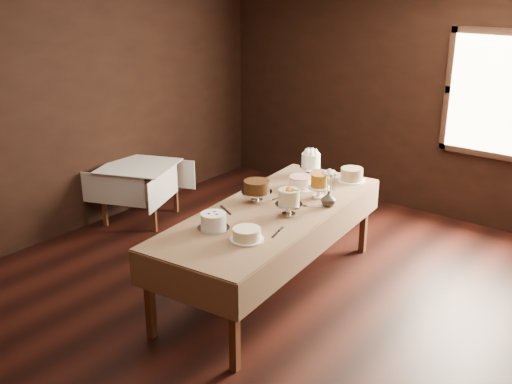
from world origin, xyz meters
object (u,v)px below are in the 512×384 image
object	(u,v)px
cake_server_c	(284,196)
cake_caramel	(319,187)
side_table	(139,171)
cake_flowers	(289,204)
cake_server_e	(228,212)
cake_lattice	(301,183)
cake_cream	(247,235)
cake_swirl	(213,222)
cake_server_d	(314,207)
flower_vase	(328,199)
cake_meringue	(311,165)
cake_server_b	(276,234)
cake_chocolate	(257,192)
display_table	(271,216)
cake_speckled	(352,175)

from	to	relation	value
cake_server_c	cake_caramel	bearing A→B (deg)	-55.33
side_table	cake_flowers	world-z (taller)	cake_flowers
cake_server_e	cake_lattice	bearing A→B (deg)	107.99
cake_lattice	cake_cream	size ratio (longest dim) A/B	1.06
cake_swirl	cake_lattice	bearing A→B (deg)	89.93
cake_server_d	flower_vase	bearing A→B (deg)	19.81
cake_meringue	cake_server_b	distance (m)	1.62
cake_caramel	cake_cream	size ratio (longest dim) A/B	0.87
cake_lattice	cake_chocolate	distance (m)	0.59
cake_flowers	flower_vase	size ratio (longest dim) A/B	1.78
cake_server_d	cake_meringue	bearing A→B (deg)	97.80
cake_caramel	flower_vase	distance (m)	0.24
cake_server_e	flower_vase	xyz separation A→B (m)	(0.64, 0.71, 0.07)
display_table	cake_chocolate	xyz separation A→B (m)	(-0.24, 0.08, 0.16)
cake_lattice	cake_chocolate	xyz separation A→B (m)	(-0.12, -0.58, 0.05)
cake_swirl	cake_server_d	xyz separation A→B (m)	(0.40, 0.97, -0.06)
display_table	cake_lattice	world-z (taller)	cake_lattice
display_table	cake_speckled	size ratio (longest dim) A/B	8.86
cake_cream	cake_server_e	size ratio (longest dim) A/B	1.20
cake_meringue	cake_server_d	size ratio (longest dim) A/B	1.18
cake_lattice	cake_chocolate	world-z (taller)	cake_chocolate
cake_cream	cake_swirl	bearing A→B (deg)	179.83
display_table	cake_speckled	bearing A→B (deg)	81.61
side_table	cake_server_e	distance (m)	2.19
cake_meringue	cake_server_d	bearing A→B (deg)	-54.21
cake_meringue	cake_swirl	size ratio (longest dim) A/B	1.01
cake_meringue	cake_flowers	xyz separation A→B (m)	(0.47, -1.07, -0.00)
cake_speckled	flower_vase	world-z (taller)	flower_vase
cake_caramel	cake_server_b	bearing A→B (deg)	-78.59
cake_flowers	cake_lattice	bearing A→B (deg)	115.88
side_table	flower_vase	size ratio (longest dim) A/B	7.50
side_table	cake_server_b	bearing A→B (deg)	-17.63
side_table	cake_lattice	size ratio (longest dim) A/B	3.57
side_table	cake_cream	size ratio (longest dim) A/B	3.78
cake_flowers	cake_cream	xyz separation A→B (m)	(0.04, -0.65, -0.06)
cake_cream	cake_meringue	bearing A→B (deg)	106.41
cake_caramel	flower_vase	xyz separation A→B (m)	(0.19, -0.14, -0.04)
cake_server_c	cake_server_d	distance (m)	0.40
cake_meringue	cake_flowers	bearing A→B (deg)	-66.37
cake_server_e	cake_caramel	bearing A→B (deg)	88.82
cake_cream	cake_server_c	size ratio (longest dim) A/B	1.20
side_table	cake_server_d	bearing A→B (deg)	-2.57
cake_flowers	cake_server_e	distance (m)	0.57
cake_server_b	cake_server_c	bearing A→B (deg)	-162.38
cake_meringue	cake_caramel	xyz separation A→B (m)	(0.44, -0.52, -0.01)
display_table	cake_swirl	bearing A→B (deg)	-100.75
cake_server_e	flower_vase	size ratio (longest dim) A/B	1.66
cake_lattice	cake_server_d	size ratio (longest dim) A/B	1.27
side_table	cake_caramel	size ratio (longest dim) A/B	4.32
cake_caramel	cake_server_c	bearing A→B (deg)	-149.10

